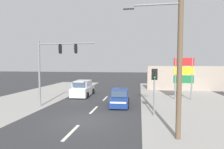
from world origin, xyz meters
TOP-DOWN VIEW (x-y plane):
  - ground_plane at (0.00, 0.00)m, footprint 140.00×140.00m
  - lane_dash_near at (0.00, -2.00)m, footprint 0.20×2.40m
  - lane_dash_mid at (0.00, 3.00)m, footprint 0.20×2.40m
  - lane_dash_far at (0.00, 8.00)m, footprint 0.20×2.40m
  - kerb_right_verge at (9.00, 2.00)m, footprint 10.00×44.00m
  - kerb_left_verge at (-8.50, 4.00)m, footprint 8.00×40.00m
  - utility_pole_foreground_right at (5.71, -1.99)m, footprint 3.78×0.29m
  - traffic_signal_mast at (-3.92, 3.38)m, footprint 5.29×0.46m
  - pedestal_signal_right_kerb at (4.94, 2.02)m, footprint 0.44×0.29m
  - shopping_plaza_sign at (8.57, 8.62)m, footprint 2.10×0.16m
  - shopfront_wall_far at (11.00, 16.00)m, footprint 12.00×1.00m
  - suv_oncoming_mid at (-3.01, 9.07)m, footprint 2.19×4.60m
  - hatchback_kerbside_parked at (1.99, 4.91)m, footprint 1.92×3.71m

SIDE VIEW (x-z plane):
  - ground_plane at x=0.00m, z-range 0.00..0.00m
  - lane_dash_near at x=0.00m, z-range 0.00..0.01m
  - lane_dash_mid at x=0.00m, z-range 0.00..0.01m
  - lane_dash_far at x=0.00m, z-range 0.00..0.01m
  - kerb_right_verge at x=9.00m, z-range 0.00..0.02m
  - kerb_left_verge at x=-8.50m, z-range 0.00..0.02m
  - hatchback_kerbside_parked at x=1.99m, z-range -0.06..1.47m
  - suv_oncoming_mid at x=-3.01m, z-range -0.06..1.83m
  - shopfront_wall_far at x=11.00m, z-range 0.00..3.60m
  - pedestal_signal_right_kerb at x=4.94m, z-range 0.64..4.20m
  - shopping_plaza_sign at x=8.57m, z-range 0.68..5.28m
  - traffic_signal_mast at x=-3.92m, z-range 1.15..7.15m
  - utility_pole_foreground_right at x=5.71m, z-range 0.36..9.99m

